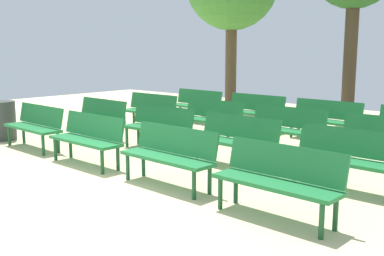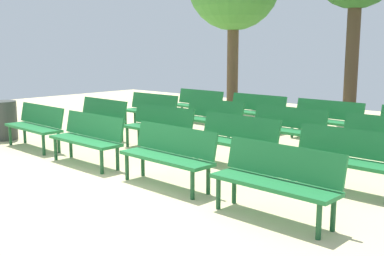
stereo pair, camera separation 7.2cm
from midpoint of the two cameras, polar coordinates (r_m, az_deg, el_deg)
name	(u,v)px [view 2 (the right image)]	position (r m, az deg, el deg)	size (l,w,h in m)	color
ground_plane	(37,196)	(6.88, -18.06, -7.84)	(24.00, 24.00, 0.00)	beige
bench_r0_c0	(36,124)	(9.99, -18.21, 0.49)	(1.61, 0.53, 0.87)	#1E7238
bench_r0_c1	(88,136)	(8.36, -12.26, -0.95)	(1.61, 0.50, 0.87)	#1E7238
bench_r0_c2	(169,152)	(6.90, -2.50, -2.97)	(1.61, 0.52, 0.87)	#1E7238
bench_r0_c3	(276,177)	(5.69, 10.59, -5.89)	(1.61, 0.52, 0.87)	#1E7238
bench_r1_c0	(100,116)	(10.82, -10.98, 1.48)	(1.61, 0.53, 0.87)	#1E7238
bench_r1_c1	(159,125)	(9.36, -3.80, 0.37)	(1.61, 0.50, 0.87)	#1E7238
bench_r1_c2	(236,138)	(8.05, 5.58, -1.18)	(1.61, 0.52, 0.87)	#1E7238
bench_r1_c3	(346,155)	(7.06, 18.45, -3.18)	(1.60, 0.50, 0.87)	#1E7238
bench_r2_c0	(151,109)	(11.86, -4.88, 2.33)	(1.60, 0.49, 0.87)	#1E7238
bench_r2_c1	(211,117)	(10.46, 2.55, 1.37)	(1.61, 0.53, 0.87)	#1E7238
bench_r2_c2	(286,126)	(9.35, 11.58, 0.18)	(1.60, 0.48, 0.87)	#1E7238
bench_r3_c0	(197,104)	(12.94, 0.82, 2.98)	(1.62, 0.54, 0.87)	#1E7238
bench_r3_c1	(255,110)	(11.75, 7.87, 2.21)	(1.61, 0.52, 0.87)	#1E7238
bench_r3_c2	(326,118)	(10.74, 16.16, 1.21)	(1.61, 0.53, 0.87)	#1E7238
trash_bin	(3,120)	(11.24, -21.80, 0.88)	(0.59, 0.59, 0.86)	#383D38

